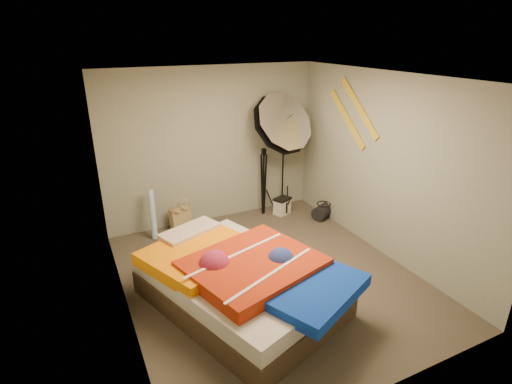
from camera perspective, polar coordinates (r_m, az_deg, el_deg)
floor at (r=5.29m, az=1.90°, el=-11.98°), size 4.00×4.00×0.00m
ceiling at (r=4.42m, az=2.32°, el=16.05°), size 4.00×4.00×0.00m
wall_back at (r=6.46m, az=-6.27°, el=6.49°), size 3.50×0.00×3.50m
wall_front at (r=3.27m, az=18.97°, el=-10.69°), size 3.50×0.00×3.50m
wall_left at (r=4.25m, az=-19.32°, el=-3.00°), size 0.00×4.00×4.00m
wall_right at (r=5.70m, az=17.86°, el=3.47°), size 0.00×4.00×4.00m
tote_bag at (r=6.53m, az=-10.71°, el=-3.64°), size 0.39×0.28×0.37m
wrapping_roll at (r=6.24m, az=-14.54°, el=-3.15°), size 0.12×0.23×0.77m
camera_case at (r=6.95m, az=3.75°, el=-2.08°), size 0.32×0.28×0.27m
duffel_bag at (r=6.88m, az=9.57°, el=-2.73°), size 0.45×0.38×0.24m
wall_stripe_upper at (r=5.96m, az=14.54°, el=11.54°), size 0.02×0.91×0.78m
wall_stripe_lower at (r=6.19m, az=12.88°, el=10.16°), size 0.02×0.91×0.78m
bed at (r=4.66m, az=-2.22°, el=-12.45°), size 2.22×2.59×0.64m
photo_umbrella at (r=6.46m, az=3.51°, el=9.52°), size 1.23×0.84×2.19m
camera_tripod at (r=6.74m, az=1.09°, el=2.13°), size 0.07×0.07×1.17m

